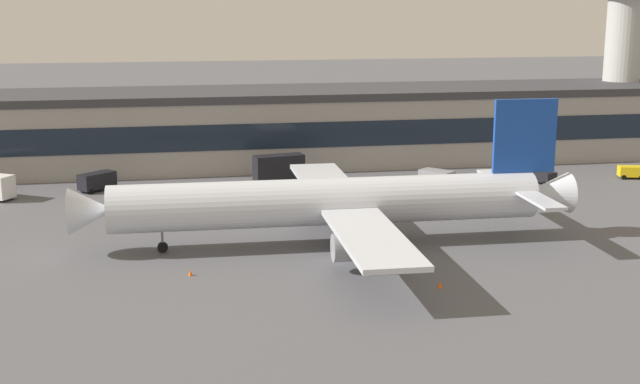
# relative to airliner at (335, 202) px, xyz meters

# --- Properties ---
(ground_plane) EXTENTS (600.00, 600.00, 0.00)m
(ground_plane) POSITION_rel_airliner_xyz_m (-1.21, -5.73, -4.80)
(ground_plane) COLOR #56565B
(terminal_building) EXTENTS (173.88, 18.93, 12.00)m
(terminal_building) POSITION_rel_airliner_xyz_m (-1.21, 48.44, 1.23)
(terminal_building) COLOR #9E9993
(terminal_building) RESTS_ON ground_plane
(airliner) EXTENTS (54.44, 46.58, 15.44)m
(airliner) POSITION_rel_airliner_xyz_m (0.00, 0.00, 0.00)
(airliner) COLOR silver
(airliner) RESTS_ON ground_plane
(control_tower) EXTENTS (11.82, 11.82, 33.59)m
(control_tower) POSITION_rel_airliner_xyz_m (61.98, 52.18, 16.06)
(control_tower) COLOR #B7B7B2
(control_tower) RESTS_ON ground_plane
(baggage_tug) EXTENTS (3.98, 2.84, 1.85)m
(baggage_tug) POSITION_rel_airliner_xyz_m (50.23, 26.78, -3.71)
(baggage_tug) COLOR yellow
(baggage_tug) RESTS_ON ground_plane
(pushback_tractor) EXTENTS (5.08, 5.35, 1.75)m
(pushback_tractor) POSITION_rel_airliner_xyz_m (21.02, 29.58, -3.75)
(pushback_tractor) COLOR gray
(pushback_tractor) RESTS_ON ground_plane
(crew_van) EXTENTS (5.36, 5.09, 2.55)m
(crew_van) POSITION_rel_airliner_xyz_m (-27.11, 32.49, -3.34)
(crew_van) COLOR black
(crew_van) RESTS_ON ground_plane
(catering_truck) EXTENTS (7.58, 4.01, 4.15)m
(catering_truck) POSITION_rel_airliner_xyz_m (-1.80, 32.85, -2.51)
(catering_truck) COLOR black
(catering_truck) RESTS_ON ground_plane
(follow_me_car) EXTENTS (3.34, 4.79, 1.85)m
(follow_me_car) POSITION_rel_airliner_xyz_m (35.73, 25.89, -3.71)
(follow_me_car) COLOR black
(follow_me_car) RESTS_ON ground_plane
(traffic_cone_0) EXTENTS (0.45, 0.45, 0.57)m
(traffic_cone_0) POSITION_rel_airliner_xyz_m (-15.83, -8.05, -4.51)
(traffic_cone_0) COLOR #F2590C
(traffic_cone_0) RESTS_ON ground_plane
(traffic_cone_1) EXTENTS (0.47, 0.47, 0.59)m
(traffic_cone_1) POSITION_rel_airliner_xyz_m (6.68, -15.79, -4.50)
(traffic_cone_1) COLOR #F2590C
(traffic_cone_1) RESTS_ON ground_plane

